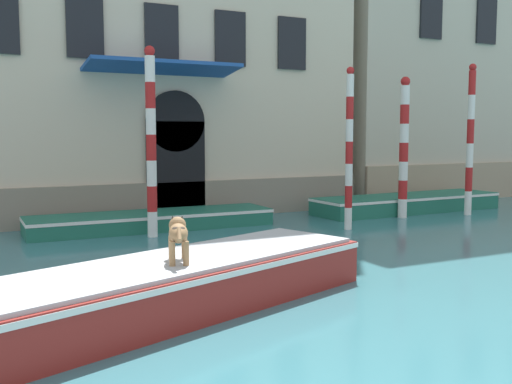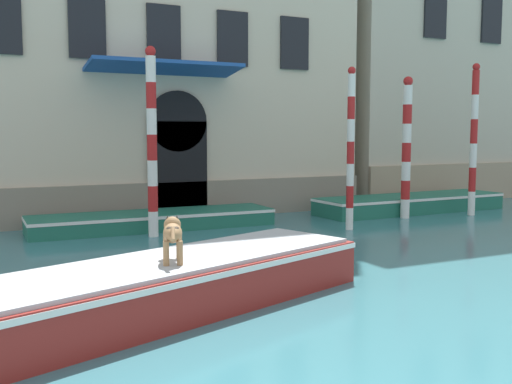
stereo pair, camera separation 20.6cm
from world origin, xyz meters
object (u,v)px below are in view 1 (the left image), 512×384
object	(u,v)px
mooring_pole_2	(349,148)
mooring_pole_0	(404,147)
boat_foreground	(121,296)
mooring_pole_3	(470,139)
boat_moored_far	(408,203)
mooring_pole_1	(151,142)
boat_moored_near_palazzo	(152,220)
dog_on_deck	(178,233)

from	to	relation	value
mooring_pole_2	mooring_pole_0	bearing A→B (deg)	21.32
boat_foreground	mooring_pole_2	distance (m)	9.21
mooring_pole_0	mooring_pole_3	size ratio (longest dim) A/B	0.90
boat_foreground	boat_moored_far	world-z (taller)	boat_foreground
boat_moored_far	mooring_pole_3	distance (m)	2.79
mooring_pole_1	boat_moored_near_palazzo	bearing A→B (deg)	72.98
boat_moored_far	mooring_pole_2	size ratio (longest dim) A/B	1.57
mooring_pole_0	boat_moored_near_palazzo	bearing A→B (deg)	169.74
mooring_pole_0	mooring_pole_2	bearing A→B (deg)	-158.68
boat_moored_near_palazzo	boat_moored_far	xyz separation A→B (m)	(8.50, -0.33, 0.04)
mooring_pole_0	mooring_pole_3	distance (m)	2.30
dog_on_deck	mooring_pole_1	distance (m)	6.56
boat_moored_far	mooring_pole_2	world-z (taller)	mooring_pole_2
boat_foreground	mooring_pole_1	distance (m)	7.15
boat_foreground	boat_moored_near_palazzo	distance (m)	8.11
boat_moored_near_palazzo	mooring_pole_1	size ratio (longest dim) A/B	1.41
dog_on_deck	mooring_pole_3	bearing A→B (deg)	-46.43
mooring_pole_1	mooring_pole_3	world-z (taller)	mooring_pole_3
mooring_pole_2	dog_on_deck	bearing A→B (deg)	-142.52
boat_moored_near_palazzo	mooring_pole_0	distance (m)	7.76
boat_moored_near_palazzo	mooring_pole_1	bearing A→B (deg)	-106.32
boat_moored_far	mooring_pole_2	xyz separation A→B (m)	(-3.87, -2.10, 1.87)
boat_foreground	dog_on_deck	bearing A→B (deg)	-7.58
boat_foreground	mooring_pole_3	xyz separation A→B (m)	(12.43, 5.82, 1.96)
boat_moored_far	mooring_pole_2	distance (m)	4.78
dog_on_deck	mooring_pole_3	distance (m)	12.92
boat_foreground	mooring_pole_1	world-z (taller)	mooring_pole_1
mooring_pole_1	mooring_pole_2	size ratio (longest dim) A/B	1.09
boat_foreground	dog_on_deck	distance (m)	1.17
dog_on_deck	mooring_pole_3	size ratio (longest dim) A/B	0.19
mooring_pole_0	mooring_pole_2	distance (m)	2.98
mooring_pole_1	boat_foreground	bearing A→B (deg)	-110.56
boat_foreground	mooring_pole_3	size ratio (longest dim) A/B	1.83
boat_moored_near_palazzo	mooring_pole_3	size ratio (longest dim) A/B	1.40
dog_on_deck	mooring_pole_0	size ratio (longest dim) A/B	0.21
boat_moored_near_palazzo	mooring_pole_0	size ratio (longest dim) A/B	1.55
dog_on_deck	mooring_pole_1	xyz separation A→B (m)	(1.55, 6.27, 1.19)
boat_moored_far	mooring_pole_0	distance (m)	2.37
dog_on_deck	mooring_pole_0	bearing A→B (deg)	-39.25
boat_moored_near_palazzo	mooring_pole_0	world-z (taller)	mooring_pole_0
boat_foreground	dog_on_deck	world-z (taller)	dog_on_deck
mooring_pole_1	mooring_pole_0	bearing A→B (deg)	-1.27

